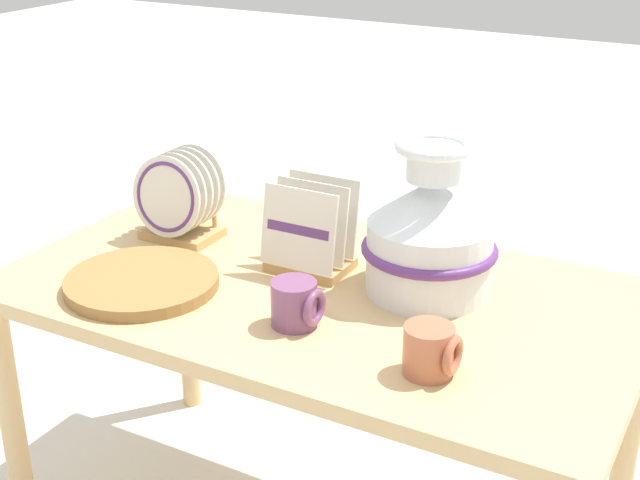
{
  "coord_description": "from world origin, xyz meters",
  "views": [
    {
      "loc": [
        0.83,
        -1.52,
        1.54
      ],
      "look_at": [
        0.0,
        0.0,
        0.8
      ],
      "focal_mm": 50.0,
      "sensor_mm": 36.0,
      "label": 1
    }
  ],
  "objects": [
    {
      "name": "mug_terracotta_glaze",
      "position": [
        0.34,
        -0.22,
        0.74
      ],
      "size": [
        0.1,
        0.09,
        0.09
      ],
      "color": "#B76647",
      "rests_on": "display_table"
    },
    {
      "name": "dish_rack_square_plates",
      "position": [
        -0.06,
        0.07,
        0.76
      ],
      "size": [
        0.18,
        0.14,
        0.2
      ],
      "color": "tan",
      "rests_on": "display_table"
    },
    {
      "name": "wicker_charger_stack",
      "position": [
        -0.34,
        -0.19,
        0.7
      ],
      "size": [
        0.33,
        0.33,
        0.03
      ],
      "color": "olive",
      "rests_on": "display_table"
    },
    {
      "name": "display_table",
      "position": [
        0.0,
        0.0,
        0.61
      ],
      "size": [
        1.37,
        0.78,
        0.69
      ],
      "color": "tan",
      "rests_on": "ground_plane"
    },
    {
      "name": "mug_plum_glaze",
      "position": [
        0.04,
        -0.17,
        0.74
      ],
      "size": [
        0.1,
        0.09,
        0.09
      ],
      "color": "#7A4770",
      "rests_on": "display_table"
    },
    {
      "name": "dish_rack_round_plates",
      "position": [
        -0.43,
        0.07,
        0.79
      ],
      "size": [
        0.19,
        0.15,
        0.22
      ],
      "color": "tan",
      "rests_on": "display_table"
    },
    {
      "name": "ceramic_vase",
      "position": [
        0.21,
        0.09,
        0.83
      ],
      "size": [
        0.29,
        0.29,
        0.34
      ],
      "color": "silver",
      "rests_on": "display_table"
    }
  ]
}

